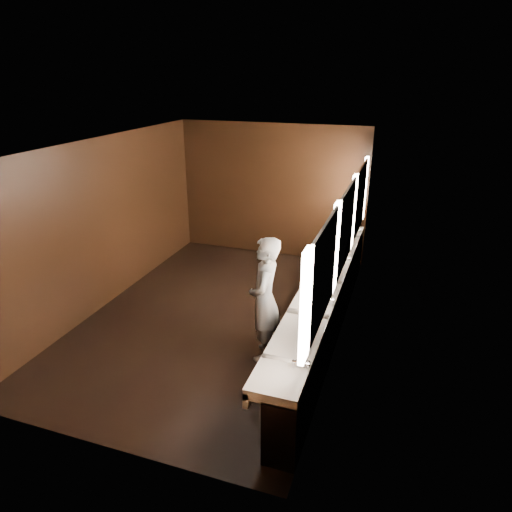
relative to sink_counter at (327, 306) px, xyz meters
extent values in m
plane|color=black|center=(-1.79, 0.00, -0.50)|extent=(6.00, 6.00, 0.00)
cube|color=#2D2D2B|center=(-1.79, 0.00, 2.30)|extent=(4.00, 6.00, 0.02)
cube|color=black|center=(-1.79, 3.00, 0.90)|extent=(4.00, 0.02, 2.80)
cube|color=black|center=(-1.79, -3.00, 0.90)|extent=(4.00, 0.02, 2.80)
cube|color=black|center=(-3.79, 0.00, 0.90)|extent=(0.02, 6.00, 2.80)
cube|color=black|center=(0.21, 0.00, 0.90)|extent=(0.02, 6.00, 2.80)
cube|color=black|center=(0.03, 0.00, -0.09)|extent=(0.36, 5.40, 0.81)
cube|color=white|center=(-0.07, 0.00, 0.35)|extent=(0.55, 5.40, 0.12)
cube|color=white|center=(-0.31, 0.00, 0.27)|extent=(0.06, 5.40, 0.18)
cylinder|color=silver|center=(0.12, -2.20, 0.49)|extent=(0.18, 0.04, 0.04)
cylinder|color=silver|center=(0.12, -0.73, 0.49)|extent=(0.18, 0.04, 0.04)
cylinder|color=silver|center=(0.12, 0.73, 0.49)|extent=(0.18, 0.04, 0.04)
cylinder|color=silver|center=(0.12, 2.20, 0.49)|extent=(0.18, 0.04, 0.04)
cube|color=#FFE1C9|center=(0.18, -2.40, 1.25)|extent=(0.06, 0.22, 1.15)
cube|color=white|center=(0.19, -1.60, 1.25)|extent=(0.03, 1.32, 1.15)
cube|color=#FFE1C9|center=(0.18, -0.80, 1.25)|extent=(0.06, 0.23, 1.15)
cube|color=white|center=(0.19, 0.00, 1.25)|extent=(0.03, 1.32, 1.15)
cube|color=#FFE1C9|center=(0.18, 0.80, 1.25)|extent=(0.06, 0.23, 1.15)
cube|color=white|center=(0.19, 1.60, 1.25)|extent=(0.03, 1.32, 1.15)
cube|color=#FFE1C9|center=(0.18, 2.40, 1.25)|extent=(0.06, 0.22, 1.15)
imported|color=#8CB5D1|center=(-0.72, -0.81, 0.40)|extent=(0.53, 0.71, 1.78)
cylinder|color=black|center=(-0.22, -1.17, -0.21)|extent=(0.45, 0.45, 0.58)
camera|label=1|loc=(0.94, -6.06, 3.28)|focal=32.00mm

